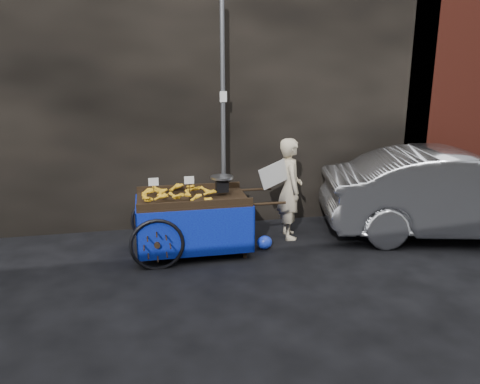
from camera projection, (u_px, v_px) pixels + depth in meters
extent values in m
plane|color=black|center=(220.00, 257.00, 7.37)|extent=(80.00, 80.00, 0.00)
cube|color=black|center=(145.00, 88.00, 8.97)|extent=(11.00, 2.00, 5.00)
cube|color=#591E14|center=(446.00, 85.00, 10.26)|extent=(3.00, 2.00, 5.00)
cylinder|color=slate|center=(223.00, 120.00, 8.13)|extent=(0.08, 0.08, 4.00)
cube|color=white|center=(223.00, 97.00, 7.98)|extent=(0.12, 0.02, 0.18)
cube|color=black|center=(192.00, 200.00, 7.37)|extent=(1.73, 1.08, 0.06)
cube|color=black|center=(189.00, 187.00, 7.83)|extent=(1.72, 0.05, 0.11)
cube|color=black|center=(196.00, 205.00, 6.88)|extent=(1.72, 0.05, 0.11)
cube|color=black|center=(245.00, 232.00, 7.23)|extent=(0.05, 0.05, 0.86)
cube|color=black|center=(234.00, 215.00, 8.04)|extent=(0.05, 0.05, 0.86)
cylinder|color=black|center=(269.00, 204.00, 7.19)|extent=(0.54, 0.05, 0.04)
cylinder|color=black|center=(256.00, 189.00, 8.00)|extent=(0.54, 0.05, 0.04)
torus|color=black|center=(157.00, 245.00, 6.84)|extent=(0.81, 0.06, 0.81)
torus|color=black|center=(155.00, 220.00, 7.94)|extent=(0.81, 0.06, 0.81)
cylinder|color=black|center=(156.00, 232.00, 7.39)|extent=(0.06, 1.21, 0.05)
cube|color=#0A0792|center=(197.00, 234.00, 6.95)|extent=(1.77, 0.03, 0.73)
cube|color=#0A0792|center=(190.00, 212.00, 7.99)|extent=(1.77, 0.03, 0.73)
cube|color=#0A0792|center=(137.00, 226.00, 7.30)|extent=(0.03, 1.12, 0.73)
cube|color=#0A0792|center=(246.00, 219.00, 7.64)|extent=(0.03, 1.12, 0.73)
cube|color=black|center=(222.00, 186.00, 7.47)|extent=(0.19, 0.15, 0.17)
cylinder|color=silver|center=(222.00, 177.00, 7.43)|extent=(0.37, 0.37, 0.03)
cube|color=white|center=(153.00, 182.00, 7.05)|extent=(0.15, 0.01, 0.12)
cube|color=white|center=(189.00, 180.00, 7.16)|extent=(0.15, 0.01, 0.12)
imported|color=beige|center=(290.00, 189.00, 8.01)|extent=(0.47, 0.67, 1.74)
cube|color=silver|center=(274.00, 174.00, 7.73)|extent=(0.57, 0.15, 0.50)
ellipsoid|color=#1932BB|center=(265.00, 242.00, 7.65)|extent=(0.25, 0.20, 0.23)
imported|color=silver|center=(458.00, 194.00, 8.13)|extent=(4.85, 2.64, 1.52)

